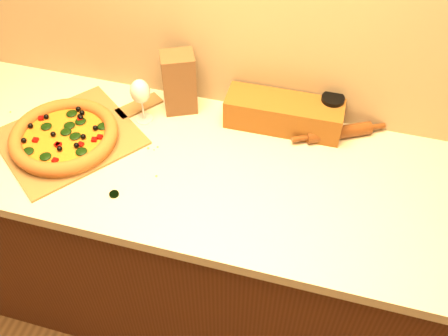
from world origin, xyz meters
TOP-DOWN VIEW (x-y plane):
  - cabinet at (0.00, 1.43)m, footprint 2.80×0.65m
  - countertop at (0.00, 1.43)m, footprint 2.84×0.68m
  - pizza_peel at (-0.49, 1.43)m, footprint 0.56×0.59m
  - pizza at (-0.51, 1.40)m, footprint 0.36×0.36m
  - bottle_cap at (-0.26, 1.23)m, footprint 0.04×0.04m
  - rolling_pin at (0.38, 1.67)m, footprint 0.30×0.17m
  - bread_bag at (0.18, 1.68)m, footprint 0.40×0.14m
  - wine_glass at (-0.30, 1.58)m, footprint 0.07×0.07m
  - paper_bag at (-0.19, 1.68)m, footprint 0.14×0.13m
  - dark_jar at (0.34, 1.72)m, footprint 0.08×0.08m

SIDE VIEW (x-z plane):
  - cabinet at x=0.00m, z-range 0.00..0.86m
  - countertop at x=0.00m, z-range 0.86..0.90m
  - bottle_cap at x=-0.26m, z-range 0.90..0.91m
  - pizza_peel at x=-0.49m, z-range 0.90..0.91m
  - rolling_pin at x=0.38m, z-range 0.90..0.95m
  - pizza at x=-0.51m, z-range 0.91..0.96m
  - bread_bag at x=0.18m, z-range 0.90..1.01m
  - dark_jar at x=0.34m, z-range 0.90..1.02m
  - paper_bag at x=-0.19m, z-range 0.90..1.13m
  - wine_glass at x=-0.30m, z-range 0.94..1.10m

